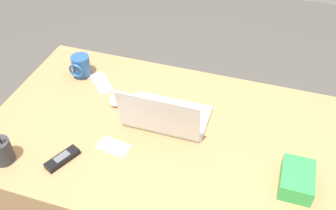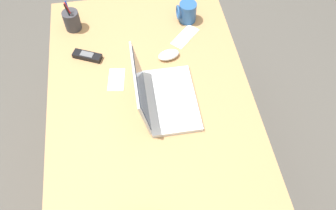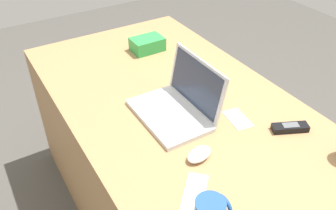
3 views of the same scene
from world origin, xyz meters
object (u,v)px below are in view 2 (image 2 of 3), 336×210
(laptop, at_px, (162,96))
(pen_holder, at_px, (72,20))
(computer_mouse, at_px, (169,55))
(cordless_phone, at_px, (87,56))
(coffee_mug_white, at_px, (187,12))

(laptop, distance_m, pen_holder, 0.64)
(computer_mouse, xyz_separation_m, pen_holder, (0.27, 0.44, 0.03))
(laptop, distance_m, computer_mouse, 0.26)
(computer_mouse, distance_m, pen_holder, 0.52)
(cordless_phone, xyz_separation_m, pen_holder, (0.21, 0.06, 0.04))
(computer_mouse, xyz_separation_m, coffee_mug_white, (0.24, -0.13, 0.03))
(cordless_phone, bearing_deg, computer_mouse, -98.51)
(coffee_mug_white, xyz_separation_m, cordless_phone, (-0.18, 0.51, -0.04))
(coffee_mug_white, distance_m, pen_holder, 0.57)
(computer_mouse, bearing_deg, laptop, 150.71)
(laptop, xyz_separation_m, coffee_mug_white, (0.49, -0.20, 0.01))
(coffee_mug_white, bearing_deg, cordless_phone, 109.57)
(laptop, distance_m, cordless_phone, 0.44)
(pen_holder, bearing_deg, laptop, -144.31)
(computer_mouse, distance_m, coffee_mug_white, 0.27)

